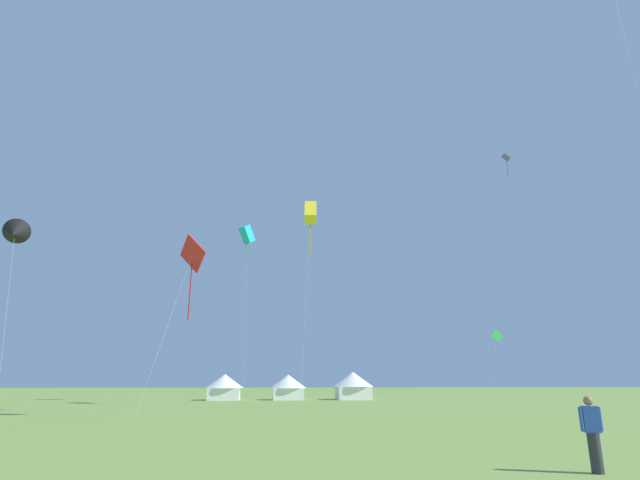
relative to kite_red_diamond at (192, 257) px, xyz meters
name	(u,v)px	position (x,y,z in m)	size (l,w,h in m)	color
kite_red_diamond	(192,257)	(0.00, 0.00, 0.00)	(3.19, 2.99, 11.33)	red
kite_black_diamond	(507,170)	(36.95, 27.06, 19.92)	(3.11, 2.51, 32.54)	black
kite_cyan_box	(247,234)	(2.34, 25.84, 9.29)	(2.10, 2.31, 20.35)	#1EB7CC
kite_green_diamond	(497,337)	(31.70, 23.95, -2.75)	(3.16, 1.34, 8.02)	green
kite_yellow_box	(311,213)	(9.02, 14.73, 8.46)	(1.67, 3.05, 19.65)	yellow
kite_black_delta	(15,233)	(-13.99, 5.82, 2.92)	(3.03, 3.30, 14.02)	black
person_spectator	(593,435)	(12.65, -20.13, -9.03)	(0.57, 0.32, 1.73)	#2D2D33
festival_tent_right	(224,386)	(0.22, 30.81, -8.22)	(4.61, 4.61, 2.99)	white
festival_tent_center	(288,386)	(7.84, 30.81, -8.24)	(4.53, 4.53, 2.95)	white
festival_tent_left	(353,384)	(15.84, 30.81, -8.06)	(5.05, 5.05, 3.28)	white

